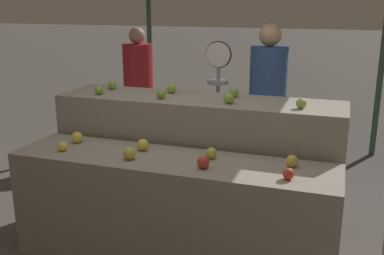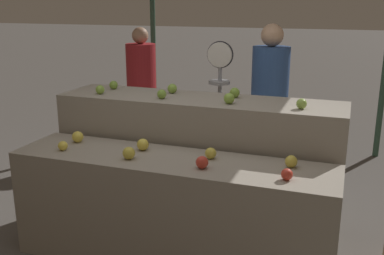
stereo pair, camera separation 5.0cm
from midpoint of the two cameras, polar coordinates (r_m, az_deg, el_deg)
name	(u,v)px [view 2 (the right image)]	position (r m, az deg, el deg)	size (l,w,h in m)	color
display_counter_front	(171,212)	(3.26, -2.22, -10.62)	(2.29, 0.55, 0.80)	gray
display_counter_back	(198,164)	(3.72, 1.20, -4.63)	(2.29, 0.55, 1.11)	gray
apple_front_0	(63,146)	(3.39, -15.68, -2.25)	(0.07, 0.07, 0.07)	yellow
apple_front_1	(129,153)	(3.11, -7.57, -3.24)	(0.09, 0.09, 0.09)	gold
apple_front_2	(202,162)	(2.92, 1.78, -4.45)	(0.08, 0.08, 0.08)	red
apple_front_3	(287,174)	(2.80, 12.47, -5.83)	(0.07, 0.07, 0.07)	red
apple_front_4	(78,137)	(3.55, -13.92, -1.16)	(0.09, 0.09, 0.09)	yellow
apple_front_5	(143,145)	(3.28, -5.83, -2.16)	(0.09, 0.09, 0.09)	yellow
apple_front_6	(211,153)	(3.10, 2.85, -3.28)	(0.08, 0.08, 0.08)	gold
apple_front_7	(291,161)	(3.01, 12.95, -4.22)	(0.08, 0.08, 0.08)	gold
apple_back_0	(100,90)	(3.79, -11.22, 4.74)	(0.07, 0.07, 0.07)	#84AD3D
apple_back_1	(162,94)	(3.54, -3.46, 4.25)	(0.07, 0.07, 0.07)	#7AA338
apple_back_2	(229,98)	(3.37, 5.16, 3.70)	(0.08, 0.08, 0.08)	#84AD3D
apple_back_3	(302,104)	(3.30, 14.17, 2.94)	(0.08, 0.08, 0.08)	#8EB247
apple_back_4	(114,85)	(3.99, -9.57, 5.34)	(0.07, 0.07, 0.07)	#7AA338
apple_back_5	(172,89)	(3.76, -2.14, 4.97)	(0.08, 0.08, 0.08)	#84AD3D
apple_back_6	(235,93)	(3.60, 5.84, 4.42)	(0.08, 0.08, 0.08)	#7AA338
produce_scale	(219,87)	(4.24, 3.85, 5.17)	(0.25, 0.20, 1.50)	#99999E
person_vendor_at_scale	(269,96)	(4.50, 10.13, 3.94)	(0.38, 0.38, 1.65)	#2D2D38
person_customer_left	(142,81)	(5.74, -6.18, 5.94)	(0.42, 0.42, 1.54)	#2D2D38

